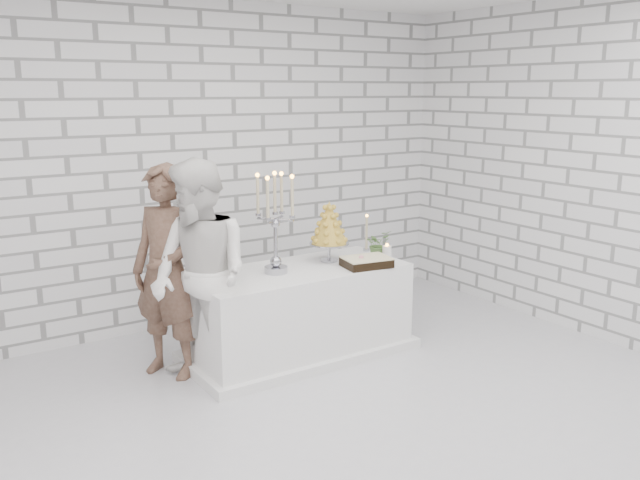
{
  "coord_description": "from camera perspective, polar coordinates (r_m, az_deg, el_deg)",
  "views": [
    {
      "loc": [
        -2.22,
        -3.29,
        2.19
      ],
      "look_at": [
        0.57,
        0.94,
        1.05
      ],
      "focal_mm": 37.37,
      "sensor_mm": 36.0,
      "label": 1
    }
  ],
  "objects": [
    {
      "name": "extra_taper",
      "position": [
        6.09,
        4.01,
        0.52
      ],
      "size": [
        0.07,
        0.07,
        0.32
      ],
      "primitive_type": "cylinder",
      "rotation": [
        0.0,
        0.0,
        -0.26
      ],
      "color": "#BFB28B",
      "rests_on": "cake_table"
    },
    {
      "name": "pillar_candle",
      "position": [
        5.83,
        5.75,
        -1.08
      ],
      "size": [
        0.09,
        0.09,
        0.12
      ],
      "primitive_type": "cylinder",
      "rotation": [
        0.0,
        0.0,
        0.12
      ],
      "color": "white",
      "rests_on": "cake_table"
    },
    {
      "name": "bride",
      "position": [
        4.93,
        -10.2,
        -3.16
      ],
      "size": [
        0.82,
        0.96,
        1.72
      ],
      "primitive_type": "imported",
      "rotation": [
        0.0,
        0.0,
        -1.35
      ],
      "color": "white",
      "rests_on": "ground"
    },
    {
      "name": "candelabra",
      "position": [
        5.3,
        -3.85,
        1.48
      ],
      "size": [
        0.37,
        0.37,
        0.83
      ],
      "primitive_type": null,
      "rotation": [
        0.0,
        0.0,
        -0.11
      ],
      "color": "#A2A1AC",
      "rests_on": "cake_table"
    },
    {
      "name": "cake_table",
      "position": [
        5.61,
        -1.79,
        -6.18
      ],
      "size": [
        1.8,
        0.8,
        0.75
      ],
      "primitive_type": "cube",
      "color": "white",
      "rests_on": "ground"
    },
    {
      "name": "wall_back",
      "position": [
        6.24,
        -12.4,
        6.05
      ],
      "size": [
        6.0,
        0.01,
        3.0
      ],
      "primitive_type": "cube",
      "color": "white",
      "rests_on": "ground"
    },
    {
      "name": "wall_right",
      "position": [
        6.21,
        24.34,
        5.19
      ],
      "size": [
        0.01,
        5.0,
        3.0
      ],
      "primitive_type": "cube",
      "color": "white",
      "rests_on": "ground"
    },
    {
      "name": "groom",
      "position": [
        5.24,
        -12.96,
        -2.68
      ],
      "size": [
        0.66,
        0.73,
        1.66
      ],
      "primitive_type": "imported",
      "rotation": [
        0.0,
        0.0,
        -1.0
      ],
      "color": "#513629",
      "rests_on": "ground"
    },
    {
      "name": "chocolate_cake",
      "position": [
        5.57,
        4.0,
        -1.89
      ],
      "size": [
        0.42,
        0.33,
        0.08
      ],
      "primitive_type": "cube",
      "rotation": [
        0.0,
        0.0,
        -0.17
      ],
      "color": "black",
      "rests_on": "cake_table"
    },
    {
      "name": "croquembouche",
      "position": [
        5.68,
        0.79,
        0.73
      ],
      "size": [
        0.36,
        0.36,
        0.53
      ],
      "primitive_type": null,
      "rotation": [
        0.0,
        0.0,
        0.07
      ],
      "color": "#B68E25",
      "rests_on": "cake_table"
    },
    {
      "name": "ground",
      "position": [
        4.53,
        0.58,
        -16.21
      ],
      "size": [
        6.0,
        5.0,
        0.01
      ],
      "primitive_type": "cube",
      "color": "silver",
      "rests_on": "ground"
    },
    {
      "name": "flowers",
      "position": [
        5.88,
        4.95,
        -0.35
      ],
      "size": [
        0.23,
        0.2,
        0.24
      ],
      "primitive_type": "imported",
      "rotation": [
        0.0,
        0.0,
        0.09
      ],
      "color": "#40673A",
      "rests_on": "cake_table"
    }
  ]
}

